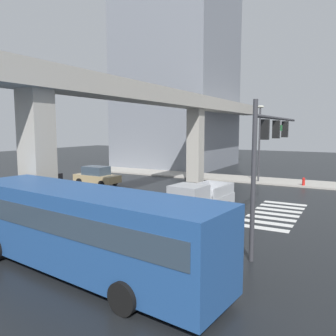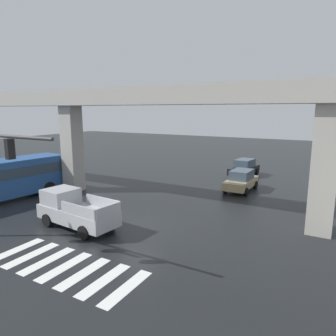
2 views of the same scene
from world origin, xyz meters
name	(u,v)px [view 1 (image 1 of 2)]	position (x,y,z in m)	size (l,w,h in m)	color
ground_plane	(193,204)	(0.00, 0.00, 0.00)	(120.00, 120.00, 0.00)	black
crosswalk_stripes	(275,214)	(0.00, -5.43, 0.01)	(7.15, 2.80, 0.01)	silver
elevated_overpass	(142,102)	(0.00, 4.07, 7.02)	(56.66, 2.11, 8.19)	#ADA89E
office_building	(178,26)	(21.30, 12.26, 18.68)	(13.46, 13.28, 37.37)	gray
sidewalk_east	(227,178)	(12.58, 2.00, 0.07)	(4.00, 36.00, 0.15)	#ADA89E
pickup_truck	(199,201)	(-3.13, -1.82, 0.99)	(5.26, 2.45, 2.08)	#A8AAAF
city_bus	(84,226)	(-11.88, -1.30, 1.72)	(3.72, 11.01, 2.99)	#234C8C
sedan_tan	(97,176)	(2.93, 10.95, 0.85)	(2.10, 4.37, 1.72)	tan
sedan_black	(41,174)	(1.57, 16.70, 0.85)	(2.33, 4.47, 1.72)	black
traffic_signal_mast	(270,141)	(-5.26, -6.17, 4.56)	(8.69, 0.32, 6.20)	#38383D
street_lamp_near_corner	(260,135)	(11.38, -1.53, 4.56)	(0.44, 0.70, 7.24)	#38383D
fire_hydrant	(304,182)	(10.98, -5.60, 0.43)	(0.24, 0.24, 0.85)	red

